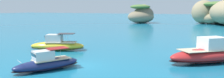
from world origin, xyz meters
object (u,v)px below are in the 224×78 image
object	(u,v)px
islet_large	(223,13)
motorboat_navy	(47,63)
motorboat_yellow	(57,45)
islet_small	(142,14)
motorboat_red	(209,54)

from	to	relation	value
islet_large	motorboat_navy	bearing A→B (deg)	-103.52
motorboat_yellow	motorboat_navy	bearing A→B (deg)	-57.89
islet_large	islet_small	xyz separation A→B (m)	(-28.33, -2.86, -0.74)
islet_large	motorboat_navy	world-z (taller)	islet_large
motorboat_yellow	motorboat_navy	xyz separation A→B (m)	(5.37, -8.55, -0.11)
islet_small	motorboat_yellow	size ratio (longest dim) A/B	1.69
islet_small	motorboat_yellow	bearing A→B (deg)	-84.58
islet_large	motorboat_yellow	distance (m)	67.17
islet_large	motorboat_navy	distance (m)	73.84
motorboat_yellow	motorboat_red	distance (m)	19.36
islet_large	motorboat_red	world-z (taller)	islet_large
islet_large	motorboat_red	bearing A→B (deg)	-93.01
motorboat_yellow	motorboat_navy	size ratio (longest dim) A/B	1.20
islet_small	motorboat_red	world-z (taller)	islet_small
motorboat_navy	motorboat_red	bearing A→B (deg)	34.23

